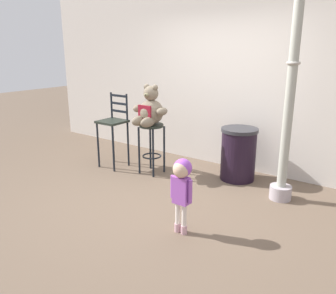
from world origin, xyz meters
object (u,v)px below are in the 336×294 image
teddy_bear (150,110)px  bar_chair_empty (114,126)px  child_walking (182,180)px  trash_bin (238,154)px  lamppost (289,108)px  bar_stool_with_teddy (152,139)px

teddy_bear → bar_chair_empty: teddy_bear is taller
child_walking → bar_chair_empty: 2.39m
trash_bin → bar_chair_empty: 2.04m
lamppost → bar_chair_empty: size_ratio=2.51×
bar_stool_with_teddy → bar_chair_empty: bar_chair_empty is taller
lamppost → bar_chair_empty: lamppost is taller
child_walking → bar_chair_empty: (-2.10, 1.14, 0.09)m
bar_chair_empty → trash_bin: bearing=19.0°
child_walking → trash_bin: child_walking is taller
child_walking → bar_chair_empty: size_ratio=0.69×
trash_bin → child_walking: bearing=-84.0°
child_walking → bar_stool_with_teddy: bearing=-66.4°
bar_stool_with_teddy → trash_bin: size_ratio=1.00×
child_walking → trash_bin: (-0.19, 1.79, -0.21)m
teddy_bear → lamppost: size_ratio=0.20×
teddy_bear → lamppost: bearing=7.4°
child_walking → bar_chair_empty: bearing=-53.2°
child_walking → trash_bin: 1.82m
bar_stool_with_teddy → child_walking: bearing=-41.7°
bar_stool_with_teddy → lamppost: 2.10m
teddy_bear → lamppost: (1.98, 0.26, 0.20)m
trash_bin → lamppost: bearing=-22.6°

